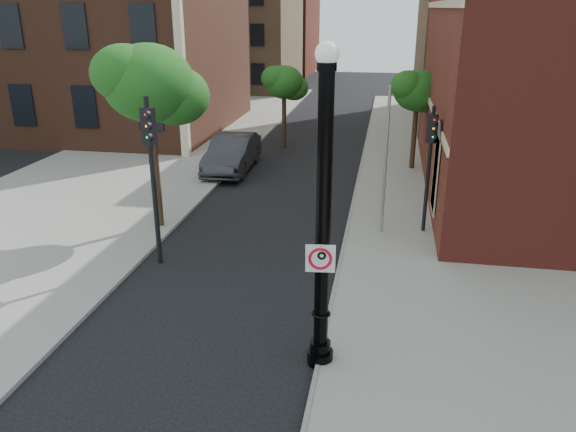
% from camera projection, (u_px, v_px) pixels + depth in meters
% --- Properties ---
extents(ground, '(120.00, 120.00, 0.00)m').
position_uv_depth(ground, '(225.00, 363.00, 12.44)').
color(ground, black).
rests_on(ground, ground).
extents(sidewalk_right, '(8.00, 60.00, 0.12)m').
position_uv_depth(sidewalk_right, '(458.00, 219.00, 20.65)').
color(sidewalk_right, gray).
rests_on(sidewalk_right, ground).
extents(sidewalk_left, '(10.00, 50.00, 0.12)m').
position_uv_depth(sidewalk_left, '(158.00, 151.00, 30.51)').
color(sidewalk_left, gray).
rests_on(sidewalk_left, ground).
extents(curb_edge, '(0.10, 60.00, 0.14)m').
position_uv_depth(curb_edge, '(351.00, 213.00, 21.30)').
color(curb_edge, gray).
rests_on(curb_edge, ground).
extents(bg_building_tan_a, '(12.00, 12.00, 12.00)m').
position_uv_depth(bg_building_tan_a, '(230.00, 23.00, 52.90)').
color(bg_building_tan_a, '#91714F').
rests_on(bg_building_tan_a, ground).
extents(bg_building_red, '(12.00, 12.00, 10.00)m').
position_uv_depth(bg_building_red, '(263.00, 29.00, 66.16)').
color(bg_building_red, maroon).
rests_on(bg_building_red, ground).
extents(lamppost, '(0.58, 0.58, 6.84)m').
position_uv_depth(lamppost, '(323.00, 231.00, 11.35)').
color(lamppost, black).
rests_on(lamppost, ground).
extents(no_parking_sign, '(0.61, 0.12, 0.61)m').
position_uv_depth(no_parking_sign, '(320.00, 258.00, 11.38)').
color(no_parking_sign, white).
rests_on(no_parking_sign, ground).
extents(parked_car, '(1.96, 5.24, 1.71)m').
position_uv_depth(parked_car, '(232.00, 153.00, 26.74)').
color(parked_car, '#2A2A2E').
rests_on(parked_car, ground).
extents(traffic_signal_left, '(0.41, 0.45, 5.09)m').
position_uv_depth(traffic_signal_left, '(151.00, 154.00, 16.11)').
color(traffic_signal_left, black).
rests_on(traffic_signal_left, ground).
extents(traffic_signal_right, '(0.36, 0.39, 4.43)m').
position_uv_depth(traffic_signal_right, '(430.00, 150.00, 18.47)').
color(traffic_signal_right, black).
rests_on(traffic_signal_right, ground).
extents(utility_pole, '(0.10, 0.10, 5.09)m').
position_uv_depth(utility_pole, '(385.00, 164.00, 18.53)').
color(utility_pole, '#999999').
rests_on(utility_pole, ground).
extents(street_tree_a, '(3.52, 3.18, 6.35)m').
position_uv_depth(street_tree_a, '(151.00, 85.00, 18.31)').
color(street_tree_a, black).
rests_on(street_tree_a, ground).
extents(street_tree_b, '(2.48, 2.25, 4.48)m').
position_uv_depth(street_tree_b, '(285.00, 83.00, 30.43)').
color(street_tree_b, black).
rests_on(street_tree_b, ground).
extents(street_tree_c, '(2.63, 2.37, 4.73)m').
position_uv_depth(street_tree_c, '(418.00, 92.00, 25.86)').
color(street_tree_c, black).
rests_on(street_tree_c, ground).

